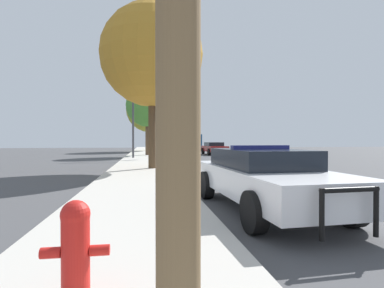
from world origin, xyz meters
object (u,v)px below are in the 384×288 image
tree_sidewalk_far (150,109)px  tree_sidewalk_mid (148,105)px  traffic_light (154,114)px  car_background_oncoming (214,148)px  car_background_distant (180,145)px  car_background_midblock (176,149)px  tree_sidewalk_near (152,56)px  box_truck (190,139)px  fire_hydrant (76,248)px  police_car (264,176)px

tree_sidewalk_far → tree_sidewalk_mid: bearing=-91.4°
traffic_light → car_background_oncoming: 9.58m
traffic_light → car_background_distant: bearing=78.9°
car_background_midblock → tree_sidewalk_near: (-2.32, -11.04, 4.93)m
car_background_distant → car_background_midblock: car_background_distant is taller
traffic_light → tree_sidewalk_near: bearing=-92.0°
box_truck → tree_sidewalk_mid: (-6.08, -14.56, 3.03)m
traffic_light → car_background_distant: size_ratio=1.05×
tree_sidewalk_mid → tree_sidewalk_far: bearing=88.6°
fire_hydrant → box_truck: bearing=80.3°
traffic_light → fire_hydrant: bearing=-93.3°
fire_hydrant → car_background_oncoming: bearing=74.6°
tree_sidewalk_mid → car_background_distant: bearing=75.7°
police_car → car_background_midblock: police_car is taller
car_background_oncoming → car_background_midblock: car_background_midblock is taller
car_background_midblock → fire_hydrant: bearing=-96.4°
traffic_light → tree_sidewalk_mid: 4.37m
tree_sidewalk_near → car_background_distant: bearing=81.2°
police_car → car_background_distant: size_ratio=1.10×
tree_sidewalk_far → police_car: bearing=-86.6°
car_background_oncoming → tree_sidewalk_near: tree_sidewalk_near is taller
car_background_midblock → tree_sidewalk_mid: (-2.42, 2.28, 4.02)m
tree_sidewalk_near → tree_sidewalk_mid: tree_sidewalk_near is taller
traffic_light → tree_sidewalk_near: size_ratio=0.60×
fire_hydrant → tree_sidewalk_near: bearing=85.8°
car_background_distant → box_truck: box_truck is taller
box_truck → tree_sidewalk_mid: size_ratio=1.14×
box_truck → tree_sidewalk_far: (-5.78, -2.26, 3.96)m
traffic_light → tree_sidewalk_mid: tree_sidewalk_mid is taller
car_background_distant → car_background_oncoming: (1.31, -19.53, -0.02)m
tree_sidewalk_near → car_background_oncoming: bearing=66.6°
traffic_light → car_background_midblock: size_ratio=1.21×
fire_hydrant → tree_sidewalk_mid: tree_sidewalk_mid is taller
police_car → car_background_distant: (3.21, 43.82, 0.01)m
fire_hydrant → box_truck: size_ratio=0.11×
car_background_distant → tree_sidewalk_near: bearing=-97.2°
traffic_light → tree_sidewalk_far: size_ratio=0.56×
box_truck → car_background_oncoming: bearing=96.4°
tree_sidewalk_far → tree_sidewalk_mid: tree_sidewalk_far is taller
fire_hydrant → tree_sidewalk_far: tree_sidewalk_far is taller
police_car → tree_sidewalk_near: size_ratio=0.63×
tree_sidewalk_mid → tree_sidewalk_near: bearing=-89.6°
box_truck → tree_sidewalk_far: 7.36m
fire_hydrant → box_truck: (6.87, 40.08, 1.13)m
car_background_oncoming → car_background_midblock: 6.38m
tree_sidewalk_far → car_background_distant: bearing=61.1°
tree_sidewalk_far → tree_sidewalk_mid: size_ratio=1.30×
car_background_oncoming → tree_sidewalk_far: tree_sidewalk_far is taller
car_background_midblock → tree_sidewalk_far: bearing=99.8°
box_truck → tree_sidewalk_near: bearing=80.6°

